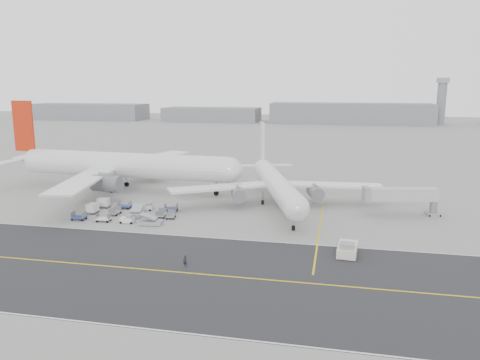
% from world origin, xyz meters
% --- Properties ---
extents(ground, '(700.00, 700.00, 0.00)m').
position_xyz_m(ground, '(0.00, 0.00, 0.00)').
color(ground, gray).
rests_on(ground, ground).
extents(taxiway, '(220.00, 59.00, 0.03)m').
position_xyz_m(taxiway, '(5.02, -17.98, 0.01)').
color(taxiway, '#2B2C2E').
rests_on(taxiway, ground).
extents(horizon_buildings, '(520.00, 28.00, 28.00)m').
position_xyz_m(horizon_buildings, '(30.00, 260.00, 0.00)').
color(horizon_buildings, slate).
rests_on(horizon_buildings, ground).
extents(control_tower, '(7.00, 7.00, 31.25)m').
position_xyz_m(control_tower, '(100.00, 265.00, 16.25)').
color(control_tower, slate).
rests_on(control_tower, ground).
extents(airliner_a, '(64.67, 63.83, 22.30)m').
position_xyz_m(airliner_a, '(-21.30, 30.43, 6.41)').
color(airliner_a, silver).
rests_on(airliner_a, ground).
extents(airliner_b, '(46.02, 46.94, 16.72)m').
position_xyz_m(airliner_b, '(19.43, 23.53, 4.83)').
color(airliner_b, silver).
rests_on(airliner_b, ground).
extents(pushback_tug, '(3.44, 8.11, 2.29)m').
position_xyz_m(pushback_tug, '(34.83, -5.72, 0.94)').
color(pushback_tug, beige).
rests_on(pushback_tug, ground).
extents(jet_bridge, '(15.89, 5.95, 5.93)m').
position_xyz_m(jet_bridge, '(45.77, 19.69, 4.13)').
color(jet_bridge, gray).
rests_on(jet_bridge, ground).
extents(gse_cluster, '(24.41, 18.90, 2.14)m').
position_xyz_m(gse_cluster, '(-9.32, 8.17, 0.00)').
color(gse_cluster, gray).
rests_on(gse_cluster, ground).
extents(stray_dolly, '(2.02, 2.85, 1.61)m').
position_xyz_m(stray_dolly, '(0.45, 8.03, 0.00)').
color(stray_dolly, silver).
rests_on(stray_dolly, ground).
extents(ground_crew_a, '(0.70, 0.53, 1.73)m').
position_xyz_m(ground_crew_a, '(11.41, -15.73, 0.86)').
color(ground_crew_a, black).
rests_on(ground_crew_a, ground).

